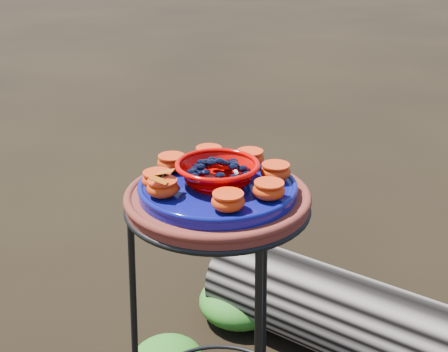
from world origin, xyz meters
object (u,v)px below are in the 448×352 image
Objects in this scene: red_bowl at (218,174)px; driftwood_log at (436,351)px; terracotta_saucer at (218,200)px; plant_stand at (218,336)px; cobalt_plate at (218,188)px.

driftwood_log is (0.40, 0.52, -0.64)m from red_bowl.
red_bowl is at bearing 0.00° from terracotta_saucer.
plant_stand reaches higher than driftwood_log.
plant_stand is 0.48× the size of driftwood_log.
red_bowl is (0.00, 0.00, 0.43)m from plant_stand.
red_bowl is (0.00, 0.00, 0.03)m from cobalt_plate.
terracotta_saucer is 2.33× the size of red_bowl.
cobalt_plate is 0.89m from driftwood_log.
cobalt_plate reaches higher than driftwood_log.
red_bowl reaches higher than driftwood_log.
cobalt_plate reaches higher than plant_stand.
terracotta_saucer reaches higher than plant_stand.
driftwood_log is at bearing 52.98° from red_bowl.
driftwood_log is (0.40, 0.52, -0.21)m from plant_stand.
red_bowl reaches higher than cobalt_plate.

